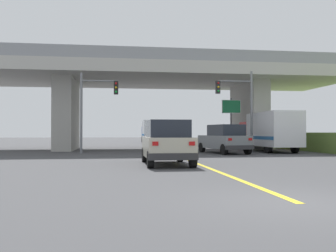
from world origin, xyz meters
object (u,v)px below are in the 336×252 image
Objects in this scene: highway_sign at (231,112)px; traffic_signal_farside at (94,102)px; box_truck at (270,131)px; traffic_signal_nearside at (240,101)px; suv_lead at (167,143)px; suv_crossing at (224,139)px; semi_truck_distant at (151,131)px.

traffic_signal_farside is at bearing -164.76° from highway_sign.
box_truck is 1.23× the size of traffic_signal_nearside.
suv_lead is at bearing -131.22° from box_truck.
traffic_signal_farside is (-9.19, 1.64, 2.66)m from suv_crossing.
suv_lead is 12.82m from traffic_signal_nearside.
semi_truck_distant reaches higher than box_truck.
suv_crossing is 0.88× the size of traffic_signal_farside.
suv_lead is 14.28m from box_truck.
highway_sign is (-2.20, 2.76, 1.62)m from box_truck.
semi_truck_distant is (-2.69, 28.73, 0.65)m from suv_crossing.
box_truck is at bearing -75.69° from semi_truck_distant.
traffic_signal_farside is (-10.89, 0.05, -0.15)m from traffic_signal_nearside.
suv_lead is 10.26m from suv_crossing.
semi_truck_distant is (-4.39, 27.15, -2.16)m from traffic_signal_nearside.
box_truck is (9.40, 10.73, 0.57)m from suv_lead.
traffic_signal_nearside reaches higher than suv_crossing.
suv_crossing is at bearing -112.71° from highway_sign.
semi_truck_distant reaches higher than suv_lead.
box_truck is 1.31× the size of traffic_signal_farside.
highway_sign is at bearing -79.08° from semi_truck_distant.
traffic_signal_nearside is (6.95, 10.40, 2.82)m from suv_lead.
traffic_signal_farside is 0.87× the size of semi_truck_distant.
traffic_signal_farside is at bearing 179.73° from traffic_signal_nearside.
semi_truck_distant reaches higher than suv_crossing.
highway_sign is 24.55m from semi_truck_distant.
suv_lead is 11.49m from traffic_signal_farside.
highway_sign is at bearing 61.90° from suv_lead.
suv_lead is at bearing -93.90° from semi_truck_distant.
suv_lead is 1.01× the size of highway_sign.
suv_lead is at bearing -123.74° from traffic_signal_nearside.
suv_lead is at bearing -69.34° from traffic_signal_farside.
traffic_signal_nearside is 0.93× the size of semi_truck_distant.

